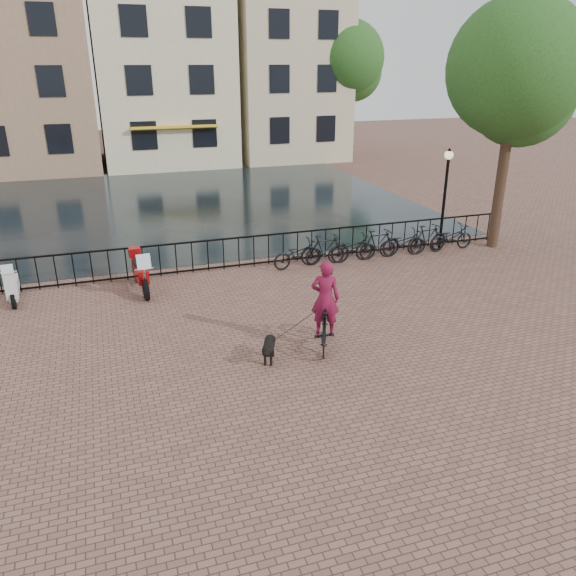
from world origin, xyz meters
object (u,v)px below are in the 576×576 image
object	(u,v)px
dog	(269,349)
motorcycle	(140,268)
scooter	(11,279)
lamp_post	(446,182)
cyclist	(325,310)

from	to	relation	value
dog	motorcycle	world-z (taller)	motorcycle
scooter	motorcycle	bearing A→B (deg)	-9.70
lamp_post	motorcycle	xyz separation A→B (m)	(-10.36, -0.64, -1.67)
cyclist	dog	xyz separation A→B (m)	(-1.40, -0.22, -0.65)
cyclist	dog	bearing A→B (deg)	31.78
lamp_post	dog	world-z (taller)	lamp_post
cyclist	dog	world-z (taller)	cyclist
motorcycle	scooter	size ratio (longest dim) A/B	1.40
dog	motorcycle	distance (m)	5.64
scooter	dog	bearing A→B (deg)	-47.55
dog	scooter	world-z (taller)	scooter
cyclist	motorcycle	bearing A→B (deg)	-29.75
cyclist	dog	size ratio (longest dim) A/B	2.67
dog	motorcycle	xyz separation A→B (m)	(-2.33, 5.12, 0.40)
lamp_post	motorcycle	size ratio (longest dim) A/B	1.72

